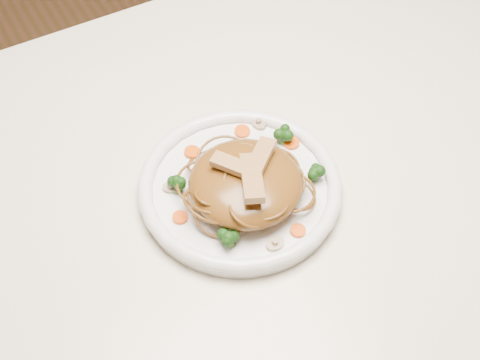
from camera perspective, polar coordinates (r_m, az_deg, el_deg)
table at (r=1.01m, az=1.54°, el=-1.36°), size 1.20×0.80×0.75m
plate at (r=0.88m, az=-0.00°, el=-0.90°), size 0.31×0.31×0.02m
noodle_mound at (r=0.84m, az=0.50°, el=-0.23°), size 0.16×0.16×0.05m
chicken_a at (r=0.83m, az=1.75°, el=1.92°), size 0.07×0.06×0.01m
chicken_b at (r=0.82m, az=-0.42°, el=1.20°), size 0.05×0.06×0.01m
chicken_c at (r=0.80m, az=1.04°, el=0.19°), size 0.05×0.08×0.01m
broccoli_0 at (r=0.91m, az=3.85°, el=3.99°), size 0.04×0.04×0.03m
broccoli_1 at (r=0.86m, az=-5.52°, el=-0.29°), size 0.03×0.03×0.03m
broccoli_2 at (r=0.81m, az=-0.86°, el=-4.91°), size 0.04×0.04×0.03m
broccoli_3 at (r=0.87m, az=6.47°, el=0.83°), size 0.04×0.04×0.03m
carrot_0 at (r=0.93m, az=0.19°, el=4.24°), size 0.03×0.03×0.00m
carrot_1 at (r=0.84m, az=-5.22°, el=-3.25°), size 0.02×0.02×0.00m
carrot_2 at (r=0.92m, az=4.49°, el=3.22°), size 0.03×0.03×0.00m
carrot_3 at (r=0.91m, az=-4.16°, el=2.43°), size 0.02×0.02×0.00m
carrot_4 at (r=0.83m, az=5.06°, el=-4.40°), size 0.02×0.02×0.00m
mushroom_0 at (r=0.82m, az=3.06°, el=-5.57°), size 0.02×0.02×0.01m
mushroom_1 at (r=0.94m, az=3.85°, el=4.26°), size 0.03×0.03×0.01m
mushroom_2 at (r=0.87m, az=-6.06°, el=-0.68°), size 0.03×0.03×0.01m
mushroom_3 at (r=0.94m, az=1.62°, el=4.94°), size 0.03×0.03×0.01m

